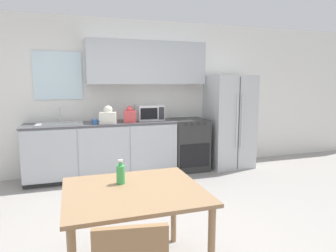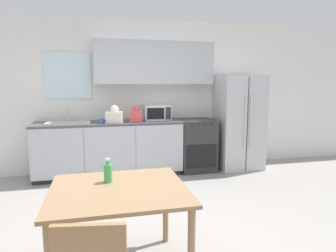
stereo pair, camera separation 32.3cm
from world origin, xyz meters
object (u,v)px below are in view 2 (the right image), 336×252
at_px(microwave, 157,112).
at_px(drink_bottle, 108,172).
at_px(oven_range, 196,145).
at_px(refrigerator, 238,122).
at_px(coffee_mug, 102,121).
at_px(dining_table, 119,200).

bearing_deg(microwave, drink_bottle, -109.57).
bearing_deg(oven_range, refrigerator, -2.13).
height_order(oven_range, coffee_mug, coffee_mug).
bearing_deg(dining_table, coffee_mug, 91.93).
distance_m(oven_range, drink_bottle, 3.11).
bearing_deg(microwave, refrigerator, -5.06).
xyz_separation_m(refrigerator, dining_table, (-2.41, -2.73, -0.21)).
distance_m(dining_table, drink_bottle, 0.26).
xyz_separation_m(refrigerator, microwave, (-1.53, 0.14, 0.21)).
distance_m(microwave, coffee_mug, 1.01).
bearing_deg(oven_range, coffee_mug, -174.00).
xyz_separation_m(microwave, dining_table, (-0.88, -2.87, -0.41)).
distance_m(refrigerator, microwave, 1.55).
bearing_deg(drink_bottle, refrigerator, 45.86).
height_order(refrigerator, dining_table, refrigerator).
bearing_deg(refrigerator, dining_table, -131.41).
distance_m(microwave, drink_bottle, 2.87).
distance_m(refrigerator, coffee_mug, 2.51).
relative_size(oven_range, coffee_mug, 7.33).
height_order(oven_range, drink_bottle, drink_bottle).
xyz_separation_m(refrigerator, drink_bottle, (-2.49, -2.56, -0.02)).
distance_m(oven_range, coffee_mug, 1.76).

